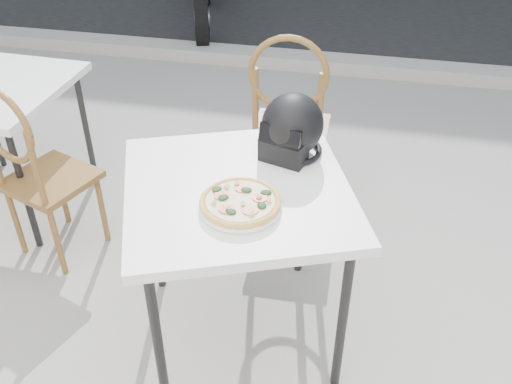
% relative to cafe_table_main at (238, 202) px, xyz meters
% --- Properties ---
extents(ground, '(80.00, 80.00, 0.00)m').
position_rel_cafe_table_main_xyz_m(ground, '(-0.10, 0.20, -0.77)').
color(ground, gray).
rests_on(ground, ground).
extents(curb, '(30.00, 0.25, 0.12)m').
position_rel_cafe_table_main_xyz_m(curb, '(-0.10, 3.20, -0.71)').
color(curb, gray).
rests_on(curb, ground).
extents(cafe_table_main, '(1.16, 1.16, 0.85)m').
position_rel_cafe_table_main_xyz_m(cafe_table_main, '(0.00, 0.00, 0.00)').
color(cafe_table_main, white).
rests_on(cafe_table_main, ground).
extents(plate, '(0.36, 0.36, 0.02)m').
position_rel_cafe_table_main_xyz_m(plate, '(0.05, -0.14, 0.09)').
color(plate, white).
rests_on(plate, cafe_table_main).
extents(pizza, '(0.37, 0.37, 0.04)m').
position_rel_cafe_table_main_xyz_m(pizza, '(0.05, -0.14, 0.11)').
color(pizza, '#E0AB51').
rests_on(pizza, plate).
extents(helmet, '(0.33, 0.34, 0.27)m').
position_rel_cafe_table_main_xyz_m(helmet, '(0.17, 0.30, 0.20)').
color(helmet, black).
rests_on(helmet, cafe_table_main).
extents(cafe_chair_main, '(0.45, 0.45, 1.15)m').
position_rel_cafe_table_main_xyz_m(cafe_chair_main, '(0.05, 1.03, -0.13)').
color(cafe_chair_main, brown).
rests_on(cafe_chair_main, ground).
extents(cafe_chair_side, '(0.52, 0.52, 1.07)m').
position_rel_cafe_table_main_xyz_m(cafe_chair_side, '(-1.15, 0.32, -0.18)').
color(cafe_chair_side, brown).
rests_on(cafe_chair_side, ground).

